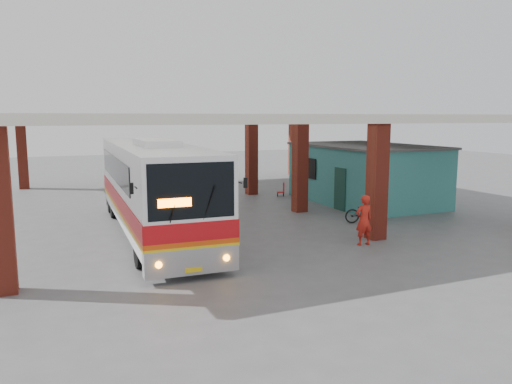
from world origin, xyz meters
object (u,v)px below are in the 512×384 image
at_px(motorcycle, 366,212).
at_px(pedestrian, 364,220).
at_px(coach_bus, 153,187).
at_px(red_chair, 282,190).

bearing_deg(motorcycle, pedestrian, 159.28).
distance_m(coach_bus, motorcycle, 9.12).
bearing_deg(pedestrian, coach_bus, -34.18).
xyz_separation_m(motorcycle, red_chair, (-0.04, 8.07, -0.12)).
bearing_deg(red_chair, pedestrian, -79.06).
bearing_deg(red_chair, motorcycle, -67.14).
relative_size(coach_bus, red_chair, 16.13).
height_order(motorcycle, pedestrian, pedestrian).
height_order(motorcycle, red_chair, motorcycle).
xyz_separation_m(pedestrian, red_chair, (2.30, 11.18, -0.54)).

